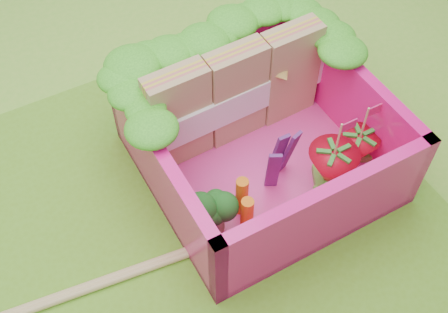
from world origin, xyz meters
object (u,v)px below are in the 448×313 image
object	(u,v)px
bento_box	(261,138)
chopsticks	(16,313)
strawberry_left	(331,169)
broccoli	(213,209)
sandwich_stack	(236,94)
strawberry_right	(357,149)

from	to	relation	value
bento_box	chopsticks	xyz separation A→B (m)	(-1.55, -0.21, -0.25)
bento_box	strawberry_left	size ratio (longest dim) A/B	2.48
broccoli	strawberry_left	world-z (taller)	strawberry_left
bento_box	sandwich_stack	size ratio (longest dim) A/B	1.12
bento_box	chopsticks	distance (m)	1.59
strawberry_right	bento_box	bearing A→B (deg)	150.31
bento_box	strawberry_left	distance (m)	0.43
chopsticks	bento_box	bearing A→B (deg)	7.56
chopsticks	strawberry_left	bearing A→B (deg)	-4.00
broccoli	strawberry_left	distance (m)	0.72
strawberry_left	bento_box	bearing A→B (deg)	128.06
bento_box	broccoli	world-z (taller)	bento_box
broccoli	bento_box	bearing A→B (deg)	30.57
bento_box	strawberry_right	xyz separation A→B (m)	(0.49, -0.28, -0.10)
broccoli	chopsticks	size ratio (longest dim) A/B	0.15
sandwich_stack	strawberry_right	xyz separation A→B (m)	(0.48, -0.57, -0.19)
strawberry_right	chopsticks	world-z (taller)	strawberry_right
sandwich_stack	strawberry_left	bearing A→B (deg)	-67.83
sandwich_stack	broccoli	xyz separation A→B (m)	(-0.46, -0.56, -0.13)
bento_box	sandwich_stack	bearing A→B (deg)	89.02
strawberry_left	chopsticks	world-z (taller)	strawberry_left
strawberry_left	strawberry_right	bearing A→B (deg)	13.44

